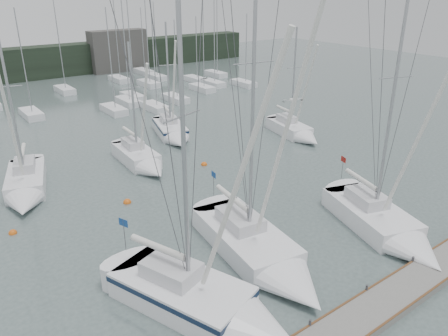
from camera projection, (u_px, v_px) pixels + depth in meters
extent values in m
plane|color=#4A5B59|center=(279.00, 271.00, 23.38)|extent=(160.00, 160.00, 0.00)
cube|color=#62625D|center=(356.00, 322.00, 19.61)|extent=(24.00, 2.00, 0.40)
cube|color=black|center=(6.00, 66.00, 68.23)|extent=(90.00, 4.00, 5.00)
cube|color=#413F3C|center=(119.00, 51.00, 76.27)|extent=(10.00, 3.00, 7.00)
cube|color=white|center=(175.00, 99.00, 57.29)|extent=(1.80, 4.50, 0.90)
cylinder|color=#96999E|center=(176.00, 59.00, 54.91)|extent=(0.12, 0.12, 9.45)
cube|color=white|center=(243.00, 84.00, 66.02)|extent=(1.80, 4.50, 0.90)
cylinder|color=#96999E|center=(246.00, 48.00, 63.61)|extent=(0.12, 0.12, 9.61)
cube|color=white|center=(32.00, 114.00, 50.43)|extent=(1.80, 4.50, 0.90)
cylinder|color=#96999E|center=(23.00, 62.00, 47.72)|extent=(0.12, 0.12, 11.19)
cube|color=white|center=(155.00, 107.00, 53.23)|extent=(1.80, 4.50, 0.90)
cylinder|color=#96999E|center=(153.00, 46.00, 50.02)|extent=(0.12, 0.12, 13.74)
cube|color=white|center=(202.00, 88.00, 62.99)|extent=(1.80, 4.50, 0.90)
cylinder|color=#96999E|center=(203.00, 37.00, 59.84)|extent=(0.12, 0.12, 13.41)
cube|color=white|center=(133.00, 97.00, 58.17)|extent=(1.80, 4.50, 0.90)
cylinder|color=#96999E|center=(131.00, 48.00, 55.30)|extent=(0.12, 0.12, 11.95)
cube|color=white|center=(213.00, 84.00, 66.09)|extent=(1.80, 4.50, 0.90)
cylinder|color=#96999E|center=(214.00, 39.00, 63.18)|extent=(0.12, 0.12, 12.16)
cube|color=white|center=(144.00, 72.00, 74.89)|extent=(1.80, 4.50, 0.90)
cylinder|color=#96999E|center=(143.00, 39.00, 72.41)|extent=(0.12, 0.12, 10.02)
cube|color=white|center=(119.00, 80.00, 68.90)|extent=(1.80, 4.50, 0.90)
cylinder|color=#96999E|center=(116.00, 37.00, 65.97)|extent=(0.12, 0.12, 12.27)
cube|color=white|center=(196.00, 80.00, 68.80)|extent=(1.80, 4.50, 0.90)
cylinder|color=#96999E|center=(196.00, 48.00, 66.50)|extent=(0.12, 0.12, 9.04)
cube|color=white|center=(65.00, 90.00, 61.93)|extent=(1.80, 4.50, 0.90)
cylinder|color=#96999E|center=(58.00, 37.00, 58.69)|extent=(0.12, 0.12, 13.85)
cube|color=white|center=(216.00, 74.00, 73.05)|extent=(1.80, 4.50, 0.90)
cylinder|color=#96999E|center=(217.00, 36.00, 70.27)|extent=(0.12, 0.12, 11.52)
cube|color=white|center=(156.00, 77.00, 70.72)|extent=(1.80, 4.50, 0.90)
cylinder|color=#96999E|center=(155.00, 39.00, 68.03)|extent=(0.12, 0.12, 11.06)
cube|color=white|center=(128.00, 102.00, 55.73)|extent=(1.80, 4.50, 0.90)
cylinder|color=#96999E|center=(125.00, 45.00, 52.61)|extent=(0.12, 0.12, 13.25)
cube|color=white|center=(114.00, 110.00, 52.13)|extent=(1.80, 4.50, 0.90)
cylinder|color=#96999E|center=(110.00, 59.00, 49.42)|extent=(0.12, 0.12, 11.16)
cube|color=white|center=(149.00, 84.00, 65.85)|extent=(1.80, 4.50, 0.90)
cylinder|color=#96999E|center=(147.00, 38.00, 62.89)|extent=(0.12, 0.12, 12.44)
cube|color=white|center=(182.00, 295.00, 20.88)|extent=(5.27, 7.35, 1.66)
cone|color=white|center=(270.00, 335.00, 18.46)|extent=(3.99, 3.77, 3.21)
cube|color=silver|center=(171.00, 270.00, 20.69)|extent=(2.56, 3.10, 0.77)
cylinder|color=#96999E|center=(184.00, 148.00, 17.70)|extent=(0.20, 0.20, 13.47)
cylinder|color=silver|center=(158.00, 247.00, 20.69)|extent=(1.39, 3.17, 0.31)
cube|color=#0F1D37|center=(181.00, 285.00, 20.66)|extent=(5.30, 7.38, 0.28)
cube|color=navy|center=(123.00, 223.00, 21.59)|extent=(0.22, 0.57, 0.40)
cube|color=white|center=(244.00, 240.00, 25.42)|extent=(4.35, 7.75, 1.56)
cone|color=white|center=(300.00, 291.00, 21.16)|extent=(3.75, 3.59, 3.33)
cube|color=silver|center=(240.00, 219.00, 25.39)|extent=(2.24, 3.17, 0.73)
cylinder|color=#96999E|center=(253.00, 95.00, 21.63)|extent=(0.19, 0.19, 15.78)
cylinder|color=silver|center=(232.00, 198.00, 25.80)|extent=(0.80, 3.60, 0.29)
cube|color=navy|center=(214.00, 175.00, 27.53)|extent=(0.10, 0.56, 0.38)
cube|color=white|center=(370.00, 217.00, 27.95)|extent=(4.97, 7.21, 1.55)
cone|color=white|center=(422.00, 257.00, 23.85)|extent=(3.82, 3.64, 3.10)
cube|color=silver|center=(367.00, 197.00, 27.96)|extent=(2.43, 3.03, 0.72)
cylinder|color=#96999E|center=(392.00, 102.00, 24.58)|extent=(0.19, 0.19, 13.72)
cylinder|color=silver|center=(361.00, 179.00, 28.30)|extent=(1.26, 3.15, 0.29)
cube|color=maroon|center=(343.00, 159.00, 29.98)|extent=(0.19, 0.54, 0.37)
cube|color=white|center=(27.00, 181.00, 32.97)|extent=(4.21, 6.46, 1.56)
cone|color=white|center=(24.00, 206.00, 29.27)|extent=(3.23, 3.20, 2.60)
cube|color=silver|center=(24.00, 165.00, 32.97)|extent=(2.06, 2.70, 0.73)
cylinder|color=#96999E|center=(11.00, 102.00, 30.18)|extent=(0.19, 0.19, 10.89)
cylinder|color=silver|center=(23.00, 150.00, 33.19)|extent=(1.12, 2.88, 0.29)
cube|color=white|center=(136.00, 157.00, 37.69)|extent=(2.73, 5.53, 1.50)
cone|color=white|center=(155.00, 172.00, 34.73)|extent=(2.54, 2.45, 2.40)
cube|color=silver|center=(133.00, 143.00, 37.65)|extent=(1.45, 2.23, 0.70)
cylinder|color=#96999E|center=(133.00, 99.00, 35.37)|extent=(0.18, 0.18, 8.92)
cylinder|color=silver|center=(129.00, 132.00, 37.75)|extent=(0.44, 2.65, 0.28)
cube|color=white|center=(170.00, 130.00, 44.69)|extent=(4.05, 6.12, 1.46)
cone|color=white|center=(180.00, 142.00, 41.21)|extent=(3.12, 3.04, 2.52)
cube|color=silver|center=(168.00, 119.00, 44.70)|extent=(1.98, 2.56, 0.68)
cylinder|color=#96999E|center=(168.00, 75.00, 42.15)|extent=(0.17, 0.17, 9.87)
cylinder|color=silver|center=(167.00, 109.00, 44.92)|extent=(1.06, 2.71, 0.27)
cube|color=#0F1D37|center=(170.00, 125.00, 44.51)|extent=(4.07, 6.15, 0.24)
cube|color=white|center=(289.00, 129.00, 44.97)|extent=(3.42, 5.76, 1.41)
cone|color=white|center=(310.00, 140.00, 41.75)|extent=(2.78, 2.75, 2.35)
cube|color=silver|center=(287.00, 118.00, 44.97)|extent=(1.71, 2.38, 0.66)
cylinder|color=#96999E|center=(294.00, 77.00, 42.55)|extent=(0.17, 0.17, 9.42)
cylinder|color=silver|center=(284.00, 109.00, 45.15)|extent=(0.80, 2.63, 0.26)
sphere|color=#CF5812|center=(127.00, 203.00, 30.76)|extent=(0.57, 0.57, 0.57)
sphere|color=#CF5812|center=(204.00, 165.00, 37.21)|extent=(0.54, 0.54, 0.54)
sphere|color=#CF5812|center=(13.00, 233.00, 26.96)|extent=(0.51, 0.51, 0.51)
ellipsoid|color=silver|center=(293.00, 100.00, 23.43)|extent=(0.37, 0.54, 0.22)
cube|color=gray|center=(288.00, 100.00, 23.32)|extent=(0.52, 0.28, 0.12)
cube|color=gray|center=(298.00, 99.00, 23.53)|extent=(0.52, 0.28, 0.12)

